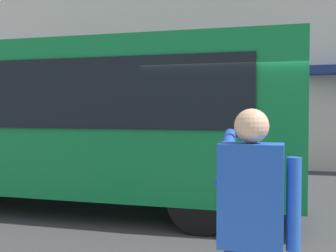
% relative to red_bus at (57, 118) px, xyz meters
% --- Properties ---
extents(ground_plane, '(60.00, 60.00, 0.00)m').
position_rel_red_bus_xyz_m(ground_plane, '(-3.39, 0.10, -1.68)').
color(ground_plane, '#38383A').
extents(red_bus, '(9.05, 2.54, 3.08)m').
position_rel_red_bus_xyz_m(red_bus, '(0.00, 0.00, 0.00)').
color(red_bus, '#0F7238').
rests_on(red_bus, ground_plane).
extents(pedestrian_photographer, '(0.53, 0.52, 1.70)m').
position_rel_red_bus_xyz_m(pedestrian_photographer, '(-4.05, 4.53, -0.54)').
color(pedestrian_photographer, '#1E2347').
rests_on(pedestrian_photographer, sidewalk_curb).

